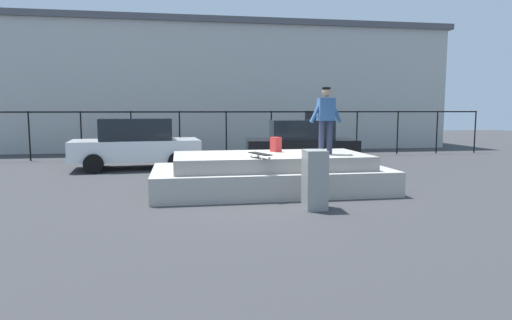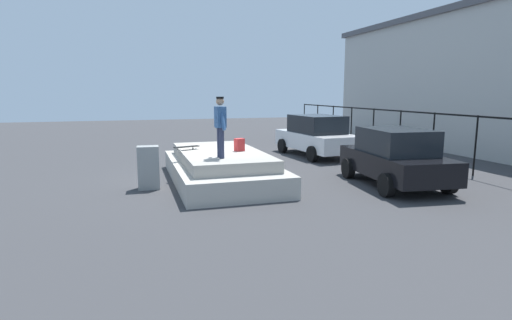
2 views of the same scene
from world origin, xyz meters
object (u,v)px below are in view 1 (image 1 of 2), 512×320
Objects in this scene: skateboard at (260,154)px; backpack at (276,144)px; car_white_sedan_near at (136,143)px; utility_box at (315,179)px; skateboarder at (326,116)px; car_black_sedan_mid at (301,143)px.

backpack is (0.71, 1.54, 0.10)m from skateboard.
car_white_sedan_near is 8.48m from utility_box.
skateboarder reaches higher than skateboard.
car_white_sedan_near is 3.65× the size of utility_box.
car_white_sedan_near is 5.96m from car_black_sedan_mid.
skateboarder is 1.59m from backpack.
skateboard is at bearing 134.42° from backpack.
car_black_sedan_mid is at bearing -44.62° from backpack.
car_black_sedan_mid reaches higher than skateboard.
car_black_sedan_mid is 7.24m from utility_box.
skateboard is 6.95m from car_white_sedan_near.
car_white_sedan_near is at bearing 21.01° from backpack.
car_white_sedan_near reaches higher than car_black_sedan_mid.
skateboard is 0.20× the size of car_black_sedan_mid.
utility_box is at bearing -52.28° from skateboard.
backpack reaches higher than skateboard.
backpack is at bearing -113.86° from car_black_sedan_mid.
skateboarder is 0.40× the size of car_black_sedan_mid.
skateboarder reaches higher than car_white_sedan_near.
car_black_sedan_mid is at bearing 79.56° from utility_box.
skateboarder is 2.00× the size of skateboard.
car_white_sedan_near is (-5.17, 5.37, -1.03)m from skateboarder.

